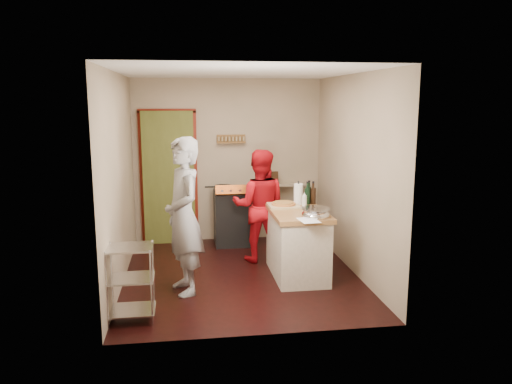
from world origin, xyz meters
The scene contains 10 objects.
floor centered at (0.00, 0.00, 0.00)m, with size 3.50×3.50×0.00m, color black.
back_wall centered at (-0.64, 1.78, 1.13)m, with size 3.00×0.44×2.60m.
left_wall centered at (-1.50, 0.00, 1.30)m, with size 0.04×3.50×2.60m, color tan.
right_wall centered at (1.50, 0.00, 1.30)m, with size 0.04×3.50×2.60m, color tan.
ceiling centered at (0.00, 0.00, 2.61)m, with size 3.00×3.50×0.02m, color white.
stove centered at (0.05, 1.42, 0.45)m, with size 0.60×0.63×1.00m.
wire_shelving centered at (-1.28, -1.20, 0.44)m, with size 0.48×0.40×0.80m.
island centered at (0.73, -0.14, 0.46)m, with size 0.68×1.29×1.18m.
person_stripe centered at (-0.72, -0.50, 0.93)m, with size 0.68×0.44×1.85m, color #9F9EA2.
person_red centered at (0.33, 0.56, 0.80)m, with size 0.77×0.60×1.59m, color #AC0B13.
Camera 1 is at (-0.69, -6.24, 2.26)m, focal length 35.00 mm.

